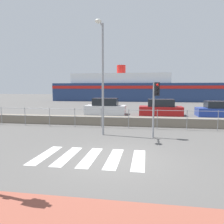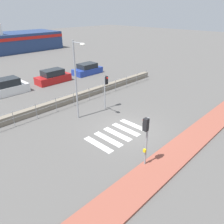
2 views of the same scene
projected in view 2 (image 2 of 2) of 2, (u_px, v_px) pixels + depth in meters
The scene contains 11 objects.
ground_plane at pixel (126, 129), 15.77m from camera, with size 160.00×160.00×0.00m, color #565451.
sidewalk_brick at pixel (177, 152), 13.16m from camera, with size 24.00×1.80×0.12m.
crosswalk at pixel (117, 134), 15.17m from camera, with size 4.05×2.40×0.01m.
seawall at pixel (68, 100), 20.07m from camera, with size 24.02×0.55×0.62m.
harbor_fence at pixel (73, 97), 19.30m from camera, with size 21.66×0.04×1.25m.
traffic_light_near at pixel (146, 133), 11.16m from camera, with size 0.34×0.32×2.99m.
traffic_light_far at pixel (106, 85), 18.21m from camera, with size 0.34×0.32×2.87m.
streetlamp at pixel (77, 73), 15.70m from camera, with size 0.32×1.31×5.97m.
parked_car_white at pixel (7, 87), 22.07m from camera, with size 3.95×1.88×1.59m.
parked_car_red at pixel (53, 77), 25.54m from camera, with size 4.03×1.71×1.53m.
parked_car_blue at pixel (87, 69), 28.94m from camera, with size 3.90×1.89×1.40m.
Camera 2 is at (-10.52, -8.84, 7.90)m, focal length 35.00 mm.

